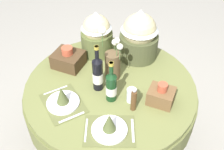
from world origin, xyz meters
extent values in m
plane|color=#9E998E|center=(0.00, 0.00, 0.00)|extent=(8.00, 8.00, 0.00)
cylinder|color=olive|center=(0.00, 0.00, 0.76)|extent=(1.34, 1.34, 0.04)
cylinder|color=#626738|center=(0.00, 0.00, 0.63)|extent=(1.37, 1.37, 0.21)
cylinder|color=black|center=(0.00, 0.00, 0.38)|extent=(0.12, 0.12, 0.71)
cylinder|color=black|center=(0.00, 0.00, 0.01)|extent=(0.78, 0.78, 0.03)
cube|color=brown|center=(-0.24, -0.31, 0.78)|extent=(0.43, 0.41, 0.00)
cylinder|color=white|center=(-0.24, -0.31, 0.79)|extent=(0.24, 0.24, 0.02)
cone|color=#4C562D|center=(-0.24, -0.31, 0.87)|extent=(0.09, 0.09, 0.14)
cube|color=silver|center=(-0.36, -0.22, 0.78)|extent=(0.12, 0.16, 0.00)
cube|color=silver|center=(-0.12, -0.41, 0.78)|extent=(0.13, 0.16, 0.00)
cube|color=brown|center=(0.17, -0.40, 0.78)|extent=(0.41, 0.37, 0.00)
cylinder|color=white|center=(0.17, -0.40, 0.79)|extent=(0.24, 0.24, 0.02)
cone|color=#4C562D|center=(0.17, -0.40, 0.87)|extent=(0.09, 0.09, 0.14)
cube|color=silver|center=(0.03, -0.46, 0.78)|extent=(0.08, 0.18, 0.00)
cube|color=silver|center=(0.31, -0.34, 0.78)|extent=(0.09, 0.18, 0.00)
cylinder|color=brown|center=(-0.02, 0.10, 0.89)|extent=(0.12, 0.12, 0.23)
sphere|color=silver|center=(0.01, 0.09, 1.14)|extent=(0.04, 0.04, 0.04)
cylinder|color=#4C7038|center=(0.01, 0.09, 1.07)|extent=(0.01, 0.01, 0.12)
sphere|color=silver|center=(0.05, 0.06, 1.12)|extent=(0.05, 0.05, 0.05)
cylinder|color=#4C7038|center=(0.05, 0.06, 1.06)|extent=(0.01, 0.01, 0.10)
sphere|color=silver|center=(-0.13, 0.16, 1.16)|extent=(0.06, 0.06, 0.06)
cylinder|color=#4C7038|center=(-0.13, 0.16, 1.07)|extent=(0.01, 0.01, 0.13)
sphere|color=silver|center=(-0.03, 0.15, 1.08)|extent=(0.05, 0.05, 0.05)
cylinder|color=#4C7038|center=(-0.03, 0.15, 1.04)|extent=(0.01, 0.01, 0.06)
cylinder|color=#143819|center=(0.06, -0.13, 0.88)|extent=(0.08, 0.08, 0.22)
cylinder|color=silver|center=(0.06, -0.13, 0.87)|extent=(0.08, 0.08, 0.07)
cone|color=#143819|center=(0.06, -0.13, 1.01)|extent=(0.08, 0.08, 0.04)
cylinder|color=#143819|center=(0.06, -0.13, 1.07)|extent=(0.03, 0.03, 0.09)
cylinder|color=#B29933|center=(0.06, -0.13, 1.11)|extent=(0.03, 0.03, 0.02)
cylinder|color=black|center=(-0.07, -0.06, 0.91)|extent=(0.08, 0.08, 0.26)
cylinder|color=silver|center=(-0.07, -0.06, 0.89)|extent=(0.08, 0.08, 0.09)
cone|color=black|center=(-0.07, -0.06, 1.05)|extent=(0.08, 0.08, 0.04)
cylinder|color=black|center=(-0.07, -0.06, 1.12)|extent=(0.03, 0.03, 0.10)
cylinder|color=#B29933|center=(-0.07, -0.06, 1.16)|extent=(0.03, 0.03, 0.02)
cylinder|color=silver|center=(0.21, -0.09, 0.83)|extent=(0.07, 0.07, 0.11)
cylinder|color=brown|center=(0.25, -0.16, 0.86)|extent=(0.04, 0.04, 0.17)
sphere|color=#B7B7BC|center=(0.25, -0.16, 0.96)|extent=(0.03, 0.03, 0.03)
cylinder|color=#566033|center=(-0.28, 0.35, 0.88)|extent=(0.28, 0.28, 0.20)
sphere|color=#C6B784|center=(-0.28, 0.35, 1.03)|extent=(0.23, 0.23, 0.23)
cone|color=silver|center=(-0.28, 0.35, 1.10)|extent=(0.26, 0.26, 0.15)
cylinder|color=#474C2D|center=(0.07, 0.45, 0.88)|extent=(0.33, 0.33, 0.21)
sphere|color=#C6B784|center=(0.07, 0.45, 1.04)|extent=(0.28, 0.28, 0.28)
cone|color=silver|center=(0.07, 0.45, 1.13)|extent=(0.31, 0.31, 0.18)
cube|color=#47331E|center=(-0.42, 0.09, 0.84)|extent=(0.24, 0.21, 0.12)
cylinder|color=#B24C33|center=(-0.42, 0.09, 0.93)|extent=(0.09, 0.09, 0.06)
cube|color=brown|center=(0.41, -0.02, 0.83)|extent=(0.18, 0.16, 0.12)
cylinder|color=#B24C33|center=(0.41, -0.02, 0.92)|extent=(0.07, 0.07, 0.06)
camera|label=1|loc=(0.63, -1.44, 2.27)|focal=44.30mm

